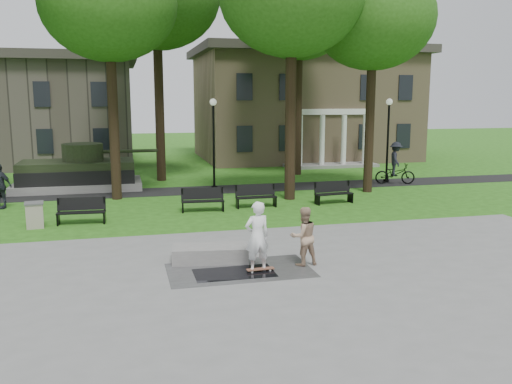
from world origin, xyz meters
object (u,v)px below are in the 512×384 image
park_bench_0 (81,210)px  skateboarder (257,236)px  friend_watching (304,236)px  trash_bin (35,215)px  cyclist (395,167)px  concrete_block (210,253)px

park_bench_0 → skateboarder: bearing=-51.2°
friend_watching → trash_bin: bearing=-48.2°
trash_bin → skateboarder: bearing=-45.9°
friend_watching → park_bench_0: size_ratio=0.93×
cyclist → park_bench_0: 17.47m
friend_watching → cyclist: bearing=-135.6°
concrete_block → cyclist: (12.39, 12.02, 0.72)m
skateboarder → cyclist: bearing=-140.0°
skateboarder → trash_bin: size_ratio=2.04×
concrete_block → trash_bin: trash_bin is taller
skateboarder → park_bench_0: (-5.14, 7.26, -0.48)m
skateboarder → park_bench_0: 8.91m
park_bench_0 → trash_bin: 1.66m
concrete_block → trash_bin: bearing=134.5°
skateboarder → cyclist: 17.39m
skateboarder → friend_watching: (1.41, 0.19, -0.13)m
friend_watching → cyclist: (9.86, 13.06, 0.09)m
park_bench_0 → trash_bin: park_bench_0 is taller
concrete_block → friend_watching: 2.81m
concrete_block → friend_watching: (2.54, -1.03, 0.62)m
friend_watching → concrete_block: bearing=-30.8°
skateboarder → cyclist: (11.27, 13.25, -0.04)m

